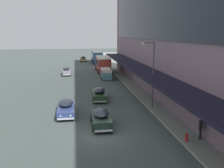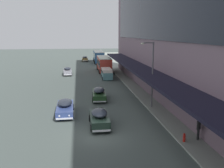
{
  "view_description": "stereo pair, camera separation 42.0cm",
  "coord_description": "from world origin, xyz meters",
  "px_view_note": "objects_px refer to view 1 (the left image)",
  "views": [
    {
      "loc": [
        -2.02,
        -19.44,
        8.43
      ],
      "look_at": [
        2.94,
        14.09,
        1.51
      ],
      "focal_mm": 40.0,
      "sensor_mm": 36.0,
      "label": 1
    },
    {
      "loc": [
        -1.6,
        -19.5,
        8.43
      ],
      "look_at": [
        2.94,
        14.09,
        1.51
      ],
      "focal_mm": 40.0,
      "sensor_mm": 36.0,
      "label": 2
    }
  ],
  "objects_px": {
    "transit_bus_kerbside_rear": "(103,63)",
    "sedan_trailing_mid": "(66,107)",
    "sedan_second_mid": "(101,118)",
    "street_lamp": "(152,70)",
    "sedan_second_near": "(83,59)",
    "pedestrian_at_kerb": "(201,127)",
    "fire_hydrant": "(186,137)",
    "transit_bus_kerbside_front": "(97,56)",
    "vw_van": "(106,73)",
    "sedan_lead_mid": "(66,71)",
    "sedan_far_back": "(99,94)"
  },
  "relations": [
    {
      "from": "transit_bus_kerbside_front",
      "to": "street_lamp",
      "type": "height_order",
      "value": "street_lamp"
    },
    {
      "from": "sedan_trailing_mid",
      "to": "sedan_second_mid",
      "type": "bearing_deg",
      "value": -50.14
    },
    {
      "from": "transit_bus_kerbside_front",
      "to": "transit_bus_kerbside_rear",
      "type": "height_order",
      "value": "transit_bus_kerbside_front"
    },
    {
      "from": "sedan_far_back",
      "to": "sedan_lead_mid",
      "type": "distance_m",
      "value": 20.87
    },
    {
      "from": "transit_bus_kerbside_rear",
      "to": "sedan_second_near",
      "type": "xyz_separation_m",
      "value": [
        -3.63,
        21.81,
        -1.1
      ]
    },
    {
      "from": "transit_bus_kerbside_front",
      "to": "sedan_lead_mid",
      "type": "xyz_separation_m",
      "value": [
        -8.15,
        -20.92,
        -1.13
      ]
    },
    {
      "from": "street_lamp",
      "to": "fire_hydrant",
      "type": "height_order",
      "value": "street_lamp"
    },
    {
      "from": "street_lamp",
      "to": "sedan_second_near",
      "type": "bearing_deg",
      "value": 96.76
    },
    {
      "from": "sedan_trailing_mid",
      "to": "street_lamp",
      "type": "xyz_separation_m",
      "value": [
        9.5,
        0.81,
        3.64
      ]
    },
    {
      "from": "fire_hydrant",
      "to": "pedestrian_at_kerb",
      "type": "bearing_deg",
      "value": 11.22
    },
    {
      "from": "sedan_second_mid",
      "to": "sedan_second_near",
      "type": "relative_size",
      "value": 0.88
    },
    {
      "from": "vw_van",
      "to": "fire_hydrant",
      "type": "bearing_deg",
      "value": -84.49
    },
    {
      "from": "transit_bus_kerbside_rear",
      "to": "vw_van",
      "type": "xyz_separation_m",
      "value": [
        -0.43,
        -9.04,
        -0.77
      ]
    },
    {
      "from": "sedan_far_back",
      "to": "sedan_second_near",
      "type": "distance_m",
      "value": 45.62
    },
    {
      "from": "sedan_second_near",
      "to": "street_lamp",
      "type": "bearing_deg",
      "value": -83.24
    },
    {
      "from": "sedan_second_mid",
      "to": "vw_van",
      "type": "relative_size",
      "value": 0.97
    },
    {
      "from": "sedan_far_back",
      "to": "fire_hydrant",
      "type": "distance_m",
      "value": 15.03
    },
    {
      "from": "transit_bus_kerbside_rear",
      "to": "vw_van",
      "type": "distance_m",
      "value": 9.08
    },
    {
      "from": "transit_bus_kerbside_rear",
      "to": "sedan_second_near",
      "type": "height_order",
      "value": "transit_bus_kerbside_rear"
    },
    {
      "from": "street_lamp",
      "to": "sedan_lead_mid",
      "type": "bearing_deg",
      "value": 112.3
    },
    {
      "from": "transit_bus_kerbside_front",
      "to": "sedan_second_mid",
      "type": "xyz_separation_m",
      "value": [
        -4.11,
        -50.65,
        -1.1
      ]
    },
    {
      "from": "transit_bus_kerbside_front",
      "to": "sedan_trailing_mid",
      "type": "relative_size",
      "value": 2.16
    },
    {
      "from": "sedan_trailing_mid",
      "to": "fire_hydrant",
      "type": "bearing_deg",
      "value": -41.86
    },
    {
      "from": "sedan_far_back",
      "to": "sedan_trailing_mid",
      "type": "distance_m",
      "value": 6.84
    },
    {
      "from": "street_lamp",
      "to": "transit_bus_kerbside_rear",
      "type": "bearing_deg",
      "value": 94.68
    },
    {
      "from": "vw_van",
      "to": "pedestrian_at_kerb",
      "type": "bearing_deg",
      "value": -81.95
    },
    {
      "from": "fire_hydrant",
      "to": "sedan_second_near",
      "type": "bearing_deg",
      "value": 95.72
    },
    {
      "from": "sedan_far_back",
      "to": "sedan_trailing_mid",
      "type": "relative_size",
      "value": 1.0
    },
    {
      "from": "sedan_second_mid",
      "to": "sedan_lead_mid",
      "type": "bearing_deg",
      "value": 97.73
    },
    {
      "from": "sedan_second_mid",
      "to": "pedestrian_at_kerb",
      "type": "relative_size",
      "value": 2.37
    },
    {
      "from": "transit_bus_kerbside_front",
      "to": "fire_hydrant",
      "type": "bearing_deg",
      "value": -87.81
    },
    {
      "from": "transit_bus_kerbside_front",
      "to": "sedan_far_back",
      "type": "xyz_separation_m",
      "value": [
        -3.32,
        -41.22,
        -1.11
      ]
    },
    {
      "from": "pedestrian_at_kerb",
      "to": "fire_hydrant",
      "type": "xyz_separation_m",
      "value": [
        -1.26,
        -0.25,
        -0.69
      ]
    },
    {
      "from": "sedan_trailing_mid",
      "to": "vw_van",
      "type": "distance_m",
      "value": 21.35
    },
    {
      "from": "transit_bus_kerbside_front",
      "to": "fire_hydrant",
      "type": "relative_size",
      "value": 15.5
    },
    {
      "from": "sedan_second_near",
      "to": "transit_bus_kerbside_rear",
      "type": "bearing_deg",
      "value": -80.56
    },
    {
      "from": "sedan_lead_mid",
      "to": "sedan_trailing_mid",
      "type": "relative_size",
      "value": 0.91
    },
    {
      "from": "sedan_second_near",
      "to": "street_lamp",
      "type": "relative_size",
      "value": 0.68
    },
    {
      "from": "transit_bus_kerbside_rear",
      "to": "transit_bus_kerbside_front",
      "type": "bearing_deg",
      "value": 89.25
    },
    {
      "from": "sedan_lead_mid",
      "to": "sedan_trailing_mid",
      "type": "xyz_separation_m",
      "value": [
        0.75,
        -25.8,
        -0.01
      ]
    },
    {
      "from": "transit_bus_kerbside_rear",
      "to": "sedan_second_near",
      "type": "bearing_deg",
      "value": 99.44
    },
    {
      "from": "transit_bus_kerbside_front",
      "to": "pedestrian_at_kerb",
      "type": "distance_m",
      "value": 55.1
    },
    {
      "from": "sedan_second_mid",
      "to": "sedan_second_near",
      "type": "xyz_separation_m",
      "value": [
        0.25,
        55.05,
        -0.04
      ]
    },
    {
      "from": "transit_bus_kerbside_rear",
      "to": "sedan_lead_mid",
      "type": "height_order",
      "value": "transit_bus_kerbside_rear"
    },
    {
      "from": "sedan_far_back",
      "to": "sedan_trailing_mid",
      "type": "xyz_separation_m",
      "value": [
        -4.07,
        -5.49,
        -0.03
      ]
    },
    {
      "from": "transit_bus_kerbside_rear",
      "to": "sedan_trailing_mid",
      "type": "height_order",
      "value": "transit_bus_kerbside_rear"
    },
    {
      "from": "street_lamp",
      "to": "fire_hydrant",
      "type": "bearing_deg",
      "value": -89.95
    },
    {
      "from": "transit_bus_kerbside_front",
      "to": "street_lamp",
      "type": "bearing_deg",
      "value": -87.37
    },
    {
      "from": "sedan_second_mid",
      "to": "street_lamp",
      "type": "relative_size",
      "value": 0.6
    },
    {
      "from": "sedan_trailing_mid",
      "to": "vw_van",
      "type": "height_order",
      "value": "vw_van"
    }
  ]
}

